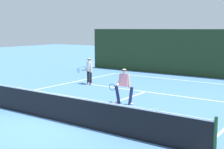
% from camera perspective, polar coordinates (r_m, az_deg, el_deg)
% --- Properties ---
extents(ground_plane, '(80.00, 80.00, 0.00)m').
position_cam_1_polar(ground_plane, '(11.64, -9.78, -8.36)').
color(ground_plane, teal).
extents(court_line_baseline_far, '(10.39, 0.10, 0.01)m').
position_cam_1_polar(court_line_baseline_far, '(20.83, 12.36, -0.99)').
color(court_line_baseline_far, white).
rests_on(court_line_baseline_far, ground_plane).
extents(court_line_service, '(8.47, 0.10, 0.01)m').
position_cam_1_polar(court_line_service, '(16.73, 6.17, -3.13)').
color(court_line_service, white).
rests_on(court_line_service, ground_plane).
extents(court_line_centre, '(0.10, 6.40, 0.01)m').
position_cam_1_polar(court_line_centre, '(14.00, -0.46, -5.36)').
color(court_line_centre, white).
rests_on(court_line_centre, ground_plane).
extents(tennis_net, '(11.39, 0.09, 1.11)m').
position_cam_1_polar(tennis_net, '(11.51, -9.84, -5.90)').
color(tennis_net, '#1E4723').
rests_on(tennis_net, ground_plane).
extents(player_near, '(0.94, 0.87, 1.59)m').
position_cam_1_polar(player_near, '(13.82, 2.18, -1.87)').
color(player_near, '#1E234C').
rests_on(player_near, ground_plane).
extents(player_far, '(0.97, 0.79, 1.58)m').
position_cam_1_polar(player_far, '(18.78, -4.19, 0.83)').
color(player_far, black).
rests_on(player_far, ground_plane).
extents(tennis_ball, '(0.07, 0.07, 0.07)m').
position_cam_1_polar(tennis_ball, '(10.94, 14.60, -9.43)').
color(tennis_ball, '#D1E033').
rests_on(tennis_ball, ground_plane).
extents(tennis_ball_extra, '(0.07, 0.07, 0.07)m').
position_cam_1_polar(tennis_ball_extra, '(13.08, 8.14, -6.29)').
color(tennis_ball_extra, '#D1E033').
rests_on(tennis_ball_extra, ground_plane).
extents(back_fence_windscreen, '(17.39, 0.12, 3.28)m').
position_cam_1_polar(back_fence_windscreen, '(22.56, 14.55, 3.83)').
color(back_fence_windscreen, '#1E331C').
rests_on(back_fence_windscreen, ground_plane).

